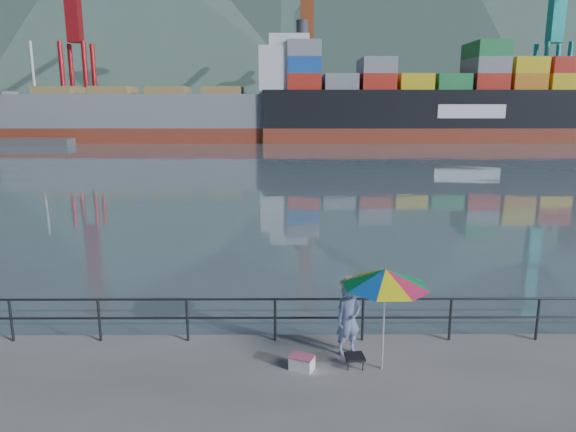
% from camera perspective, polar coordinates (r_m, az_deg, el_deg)
% --- Properties ---
extents(harbor_water, '(500.00, 280.00, 0.00)m').
position_cam_1_polar(harbor_water, '(139.32, -0.84, 9.96)').
color(harbor_water, slate).
rests_on(harbor_water, ground).
extents(far_dock, '(200.00, 40.00, 0.40)m').
position_cam_1_polar(far_dock, '(102.73, 4.64, 9.15)').
color(far_dock, '#514F4C').
rests_on(far_dock, ground).
extents(guardrail, '(22.00, 0.06, 1.03)m').
position_cam_1_polar(guardrail, '(11.97, -6.33, -11.32)').
color(guardrail, '#2D3033').
rests_on(guardrail, ground).
extents(mountains, '(600.00, 332.80, 80.00)m').
position_cam_1_polar(mountains, '(222.27, 10.02, 19.78)').
color(mountains, '#385147').
rests_on(mountains, ground).
extents(port_cranes, '(116.00, 28.00, 38.40)m').
position_cam_1_polar(port_cranes, '(98.44, 18.19, 17.81)').
color(port_cranes, red).
rests_on(port_cranes, ground).
extents(container_stacks, '(58.00, 8.40, 7.80)m').
position_cam_1_polar(container_stacks, '(107.62, 16.18, 10.35)').
color(container_stacks, '#194CA5').
rests_on(container_stacks, ground).
extents(fisherman, '(0.68, 0.57, 1.60)m').
position_cam_1_polar(fisherman, '(11.28, 6.72, -11.32)').
color(fisherman, '#264C90').
rests_on(fisherman, ground).
extents(beach_umbrella, '(2.27, 2.27, 2.14)m').
position_cam_1_polar(beach_umbrella, '(10.35, 10.79, -6.77)').
color(beach_umbrella, white).
rests_on(beach_umbrella, ground).
extents(folding_stool, '(0.42, 0.42, 0.25)m').
position_cam_1_polar(folding_stool, '(11.06, 7.40, -15.66)').
color(folding_stool, black).
rests_on(folding_stool, ground).
extents(cooler_bag, '(0.55, 0.48, 0.27)m').
position_cam_1_polar(cooler_bag, '(10.88, 1.55, -16.04)').
color(cooler_bag, white).
rests_on(cooler_bag, ground).
extents(fishing_rod, '(0.03, 1.74, 1.23)m').
position_cam_1_polar(fishing_rod, '(12.48, 5.97, -12.93)').
color(fishing_rod, black).
rests_on(fishing_rod, ground).
extents(bulk_carrier, '(53.42, 9.25, 14.50)m').
position_cam_1_polar(bulk_carrier, '(83.44, -10.51, 11.12)').
color(bulk_carrier, maroon).
rests_on(bulk_carrier, ground).
extents(container_ship, '(61.53, 10.25, 18.10)m').
position_cam_1_polar(container_ship, '(86.94, 19.68, 11.80)').
color(container_ship, maroon).
rests_on(container_ship, ground).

